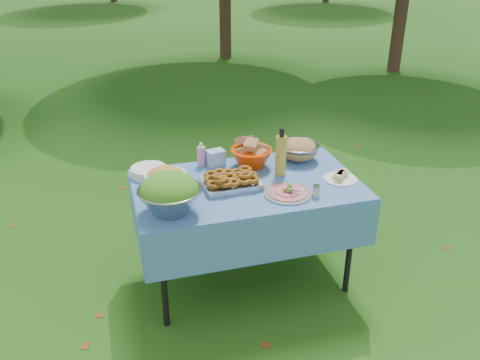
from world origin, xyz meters
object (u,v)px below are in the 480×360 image
(pasta_bowl_steel, at_px, (299,149))
(oil_bottle, at_px, (281,152))
(charcuterie_platter, at_px, (288,189))
(plate_stack, at_px, (149,171))
(salad_bowl, at_px, (170,194))
(picnic_table, at_px, (247,233))
(bread_bowl, at_px, (251,153))

(pasta_bowl_steel, relative_size, oil_bottle, 0.88)
(charcuterie_platter, bearing_deg, plate_stack, 147.36)
(salad_bowl, bearing_deg, pasta_bowl_steel, 26.97)
(charcuterie_platter, bearing_deg, salad_bowl, -178.31)
(charcuterie_platter, height_order, oil_bottle, oil_bottle)
(picnic_table, height_order, pasta_bowl_steel, pasta_bowl_steel)
(oil_bottle, bearing_deg, bread_bowl, 129.55)
(salad_bowl, bearing_deg, oil_bottle, 21.31)
(plate_stack, distance_m, pasta_bowl_steel, 1.07)
(picnic_table, bearing_deg, pasta_bowl_steel, 30.49)
(salad_bowl, xyz_separation_m, plate_stack, (-0.07, 0.54, -0.09))
(salad_bowl, distance_m, pasta_bowl_steel, 1.13)
(picnic_table, bearing_deg, oil_bottle, 16.09)
(salad_bowl, distance_m, bread_bowl, 0.81)
(picnic_table, xyz_separation_m, pasta_bowl_steel, (0.47, 0.28, 0.46))
(bread_bowl, bearing_deg, salad_bowl, -142.69)
(salad_bowl, height_order, plate_stack, salad_bowl)
(bread_bowl, relative_size, charcuterie_platter, 0.96)
(salad_bowl, xyz_separation_m, oil_bottle, (0.79, 0.31, 0.04))
(picnic_table, distance_m, oil_bottle, 0.61)
(plate_stack, xyz_separation_m, bread_bowl, (0.71, -0.05, 0.07))
(bread_bowl, bearing_deg, charcuterie_platter, -78.70)
(picnic_table, bearing_deg, bread_bowl, 67.08)
(picnic_table, height_order, bread_bowl, bread_bowl)
(plate_stack, bearing_deg, charcuterie_platter, -32.64)
(salad_bowl, distance_m, oil_bottle, 0.85)
(plate_stack, distance_m, charcuterie_platter, 0.95)
(bread_bowl, relative_size, pasta_bowl_steel, 1.01)
(bread_bowl, bearing_deg, oil_bottle, -50.45)
(plate_stack, bearing_deg, oil_bottle, -14.78)
(salad_bowl, bearing_deg, bread_bowl, 37.31)
(salad_bowl, height_order, oil_bottle, oil_bottle)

